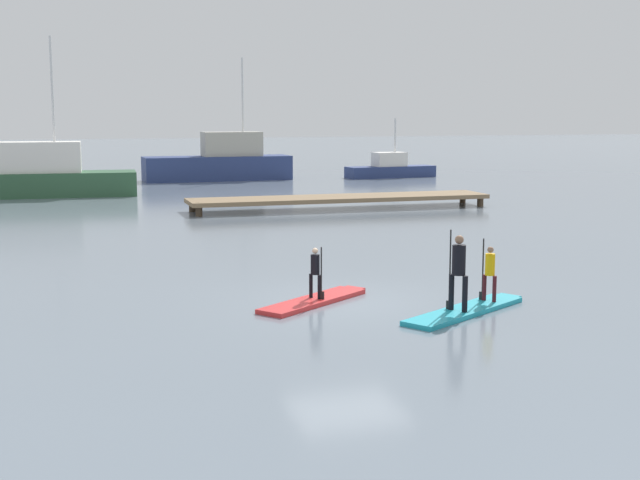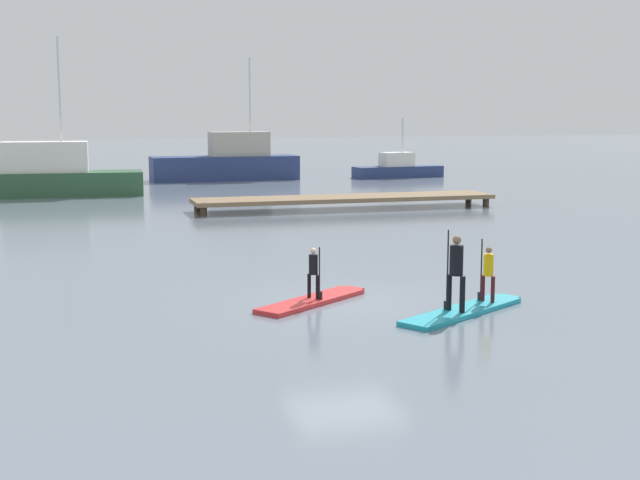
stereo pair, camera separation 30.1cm
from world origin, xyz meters
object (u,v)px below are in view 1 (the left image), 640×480
(motor_boat_small_navy, at_px, (390,168))
(trawler_grey_distant, at_px, (221,163))
(paddleboard_far, at_px, (466,310))
(paddler_adult, at_px, (458,268))
(paddler_child_solo, at_px, (316,270))
(fishing_boat_white_large, at_px, (44,175))
(paddler_child_front, at_px, (489,270))
(paddleboard_near, at_px, (315,300))

(motor_boat_small_navy, xyz_separation_m, trawler_grey_distant, (-10.77, 1.01, 0.50))
(paddleboard_far, distance_m, paddler_adult, 1.02)
(paddler_adult, bearing_deg, paddler_child_solo, 140.66)
(fishing_boat_white_large, distance_m, trawler_grey_distant, 12.90)
(paddler_child_front, height_order, motor_boat_small_navy, motor_boat_small_navy)
(motor_boat_small_navy, bearing_deg, fishing_boat_white_large, -162.30)
(motor_boat_small_navy, bearing_deg, paddleboard_near, -114.17)
(fishing_boat_white_large, relative_size, motor_boat_small_navy, 1.46)
(paddler_child_solo, distance_m, paddler_child_front, 3.79)
(paddleboard_near, bearing_deg, motor_boat_small_navy, 65.83)
(paddler_child_solo, height_order, paddler_adult, paddler_adult)
(paddler_child_front, relative_size, motor_boat_small_navy, 0.23)
(paddler_adult, relative_size, trawler_grey_distant, 0.19)
(paddleboard_far, height_order, fishing_boat_white_large, fishing_boat_white_large)
(paddleboard_near, height_order, paddleboard_far, same)
(fishing_boat_white_large, xyz_separation_m, trawler_grey_distant, (10.32, 7.74, 0.03))
(paddler_adult, bearing_deg, paddleboard_near, 140.67)
(paddler_adult, height_order, paddler_child_front, paddler_adult)
(paddler_child_solo, height_order, paddleboard_far, paddler_child_solo)
(paddler_child_front, distance_m, trawler_grey_distant, 36.29)
(paddleboard_near, distance_m, paddleboard_far, 3.34)
(paddler_child_front, bearing_deg, paddler_child_solo, 158.85)
(fishing_boat_white_large, distance_m, motor_boat_small_navy, 22.15)
(paddler_child_solo, xyz_separation_m, paddler_adult, (2.47, -2.02, 0.27))
(paddler_child_front, bearing_deg, fishing_boat_white_large, 108.28)
(paddler_child_solo, height_order, motor_boat_small_navy, motor_boat_small_navy)
(paddler_adult, height_order, fishing_boat_white_large, fishing_boat_white_large)
(motor_boat_small_navy, bearing_deg, paddler_adult, -109.52)
(paddler_child_solo, relative_size, trawler_grey_distant, 0.13)
(paddleboard_near, xyz_separation_m, paddler_adult, (2.48, -2.03, 0.96))
(paddleboard_far, distance_m, paddler_child_front, 1.17)
(fishing_boat_white_large, height_order, trawler_grey_distant, fishing_boat_white_large)
(paddler_child_front, xyz_separation_m, fishing_boat_white_large, (-9.43, 28.54, 0.27))
(trawler_grey_distant, bearing_deg, paddleboard_near, -97.25)
(paddler_child_solo, relative_size, paddler_child_front, 0.85)
(paddler_adult, xyz_separation_m, motor_boat_small_navy, (12.74, 35.92, -0.43))
(paddleboard_near, relative_size, fishing_boat_white_large, 0.34)
(paddler_adult, distance_m, trawler_grey_distant, 36.98)
(fishing_boat_white_large, bearing_deg, paddleboard_near, -77.78)
(paddler_child_front, distance_m, fishing_boat_white_large, 30.05)
(paddleboard_near, relative_size, trawler_grey_distant, 0.33)
(paddleboard_near, bearing_deg, paddler_child_solo, -38.79)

